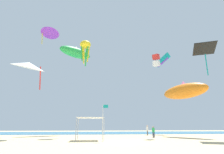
# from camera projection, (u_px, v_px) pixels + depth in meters

# --- Properties ---
(ground) EXTENTS (110.00, 110.00, 0.10)m
(ground) POSITION_uv_depth(u_px,v_px,m) (122.00, 143.00, 19.35)
(ground) COLOR #D1BA8C
(ocean_strip) EXTENTS (110.00, 21.14, 0.03)m
(ocean_strip) POSITION_uv_depth(u_px,v_px,m) (104.00, 133.00, 47.49)
(ocean_strip) COLOR teal
(ocean_strip) RESTS_ON ground
(canopy_tent) EXTENTS (3.20, 3.03, 2.66)m
(canopy_tent) POSITION_uv_depth(u_px,v_px,m) (90.00, 119.00, 22.43)
(canopy_tent) COLOR #B2B2B7
(canopy_tent) RESTS_ON ground
(person_near_tent) EXTENTS (0.43, 0.47, 1.82)m
(person_near_tent) POSITION_uv_depth(u_px,v_px,m) (147.00, 129.00, 34.24)
(person_near_tent) COLOR brown
(person_near_tent) RESTS_ON ground
(person_leftmost) EXTENTS (0.39, 0.39, 1.65)m
(person_leftmost) POSITION_uv_depth(u_px,v_px,m) (153.00, 131.00, 27.63)
(person_leftmost) COLOR #33384C
(person_leftmost) RESTS_ON ground
(banner_flag) EXTENTS (0.61, 0.06, 3.93)m
(banner_flag) POSITION_uv_depth(u_px,v_px,m) (103.00, 119.00, 19.93)
(banner_flag) COLOR silver
(banner_flag) RESTS_ON ground
(kite_inflatable_green) EXTENTS (7.86, 6.86, 3.11)m
(kite_inflatable_green) POSITION_uv_depth(u_px,v_px,m) (76.00, 53.00, 41.26)
(kite_inflatable_green) COLOR green
(kite_delta_white) EXTENTS (6.80, 6.80, 4.45)m
(kite_delta_white) POSITION_uv_depth(u_px,v_px,m) (28.00, 65.00, 26.92)
(kite_delta_white) COLOR white
(kite_box_red) EXTENTS (1.43, 1.43, 2.15)m
(kite_box_red) POSITION_uv_depth(u_px,v_px,m) (156.00, 60.00, 30.59)
(kite_box_red) COLOR red
(kite_parafoil_teal) EXTENTS (2.49, 4.16, 2.80)m
(kite_parafoil_teal) POSITION_uv_depth(u_px,v_px,m) (163.00, 60.00, 45.23)
(kite_parafoil_teal) COLOR teal
(kite_octopus_yellow) EXTENTS (2.76, 2.76, 4.61)m
(kite_octopus_yellow) POSITION_uv_depth(u_px,v_px,m) (85.00, 46.00, 33.39)
(kite_octopus_yellow) COLOR yellow
(kite_diamond_black) EXTENTS (3.82, 3.78, 4.37)m
(kite_diamond_black) POSITION_uv_depth(u_px,v_px,m) (205.00, 50.00, 26.17)
(kite_diamond_black) COLOR black
(kite_inflatable_orange) EXTENTS (5.96, 8.67, 3.03)m
(kite_inflatable_orange) POSITION_uv_depth(u_px,v_px,m) (184.00, 91.00, 30.56)
(kite_inflatable_orange) COLOR orange
(kite_delta_purple) EXTENTS (4.18, 4.22, 3.44)m
(kite_delta_purple) POSITION_uv_depth(u_px,v_px,m) (50.00, 32.00, 38.41)
(kite_delta_purple) COLOR purple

